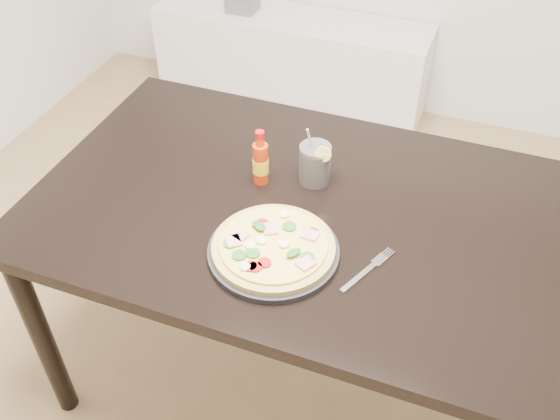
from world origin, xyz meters
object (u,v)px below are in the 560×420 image
(fork, at_px, (369,269))
(media_console, at_px, (290,62))
(dining_table, at_px, (295,227))
(hot_sauce_bottle, at_px, (261,162))
(cola_cup, at_px, (315,165))
(pizza, at_px, (273,246))
(plate, at_px, (273,252))

(fork, bearing_deg, media_console, 139.49)
(dining_table, distance_m, hot_sauce_bottle, 0.20)
(hot_sauce_bottle, relative_size, cola_cup, 0.94)
(media_console, bearing_deg, pizza, -71.53)
(pizza, relative_size, cola_cup, 1.70)
(pizza, bearing_deg, dining_table, 92.72)
(plate, bearing_deg, fork, 7.76)
(pizza, distance_m, media_console, 1.95)
(pizza, bearing_deg, fork, 7.92)
(cola_cup, bearing_deg, fork, -50.19)
(pizza, height_order, fork, pizza)
(plate, distance_m, pizza, 0.02)
(hot_sauce_bottle, distance_m, cola_cup, 0.15)
(media_console, bearing_deg, dining_table, -69.75)
(cola_cup, bearing_deg, pizza, -90.72)
(dining_table, bearing_deg, cola_cup, 83.45)
(plate, relative_size, pizza, 1.07)
(fork, height_order, media_console, fork)
(cola_cup, distance_m, media_console, 1.68)
(cola_cup, xyz_separation_m, fork, (0.23, -0.27, -0.05))
(dining_table, relative_size, cola_cup, 7.95)
(hot_sauce_bottle, height_order, media_console, hot_sauce_bottle)
(pizza, relative_size, hot_sauce_bottle, 1.81)
(fork, bearing_deg, cola_cup, 153.97)
(media_console, bearing_deg, plate, -71.50)
(dining_table, xyz_separation_m, fork, (0.24, -0.16, 0.09))
(dining_table, height_order, fork, fork)
(plate, xyz_separation_m, cola_cup, (0.00, 0.31, 0.05))
(pizza, distance_m, hot_sauce_bottle, 0.29)
(dining_table, relative_size, pizza, 4.67)
(cola_cup, bearing_deg, hot_sauce_bottle, -157.53)
(hot_sauce_bottle, bearing_deg, dining_table, -25.00)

